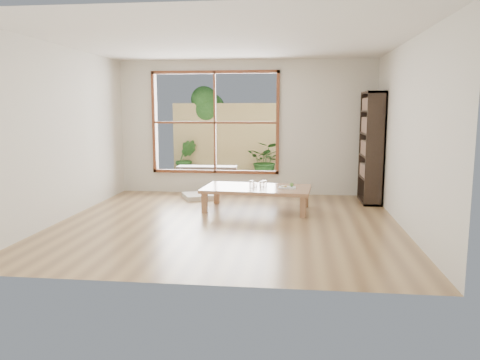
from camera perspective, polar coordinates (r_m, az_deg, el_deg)
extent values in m
plane|color=#A98554|center=(6.96, -1.48, -5.19)|extent=(5.00, 5.00, 0.00)
cube|color=#956948|center=(7.76, 2.07, -1.07)|extent=(1.82, 1.12, 0.05)
cube|color=#956948|center=(7.57, -4.34, -2.82)|extent=(0.09, 0.09, 0.33)
cube|color=#956948|center=(8.33, -2.86, -1.73)|extent=(0.09, 0.09, 0.33)
cube|color=#956948|center=(7.31, 7.68, -3.27)|extent=(0.09, 0.09, 0.33)
cube|color=#956948|center=(8.11, 8.03, -2.11)|extent=(0.09, 0.09, 0.33)
cube|color=beige|center=(8.85, -4.93, -1.94)|extent=(0.78, 0.78, 0.09)
cube|color=black|center=(8.67, 15.71, 3.82)|extent=(0.31, 0.89, 1.97)
cylinder|color=silver|center=(7.64, 1.41, -0.54)|extent=(0.07, 0.07, 0.12)
cylinder|color=silver|center=(7.78, 2.64, -0.49)|extent=(0.07, 0.07, 0.10)
cylinder|color=silver|center=(7.82, 3.00, -0.42)|extent=(0.08, 0.08, 0.10)
cylinder|color=silver|center=(7.75, 1.88, -0.59)|extent=(0.06, 0.06, 0.07)
cube|color=white|center=(7.69, 5.78, -0.93)|extent=(0.28, 0.21, 0.02)
sphere|color=#4D742E|center=(7.72, 6.30, -0.57)|extent=(0.07, 0.07, 0.07)
cube|color=gold|center=(7.65, 5.55, -0.81)|extent=(0.05, 0.04, 0.02)
cube|color=beige|center=(7.72, 5.27, -0.74)|extent=(0.06, 0.05, 0.02)
cylinder|color=silver|center=(7.63, 5.99, -0.89)|extent=(0.16, 0.02, 0.01)
cube|color=#3A312A|center=(10.51, -1.96, -0.47)|extent=(2.80, 2.00, 0.05)
cube|color=black|center=(10.20, -4.04, 1.56)|extent=(1.31, 0.45, 0.05)
cube|color=black|center=(10.18, -7.53, 0.32)|extent=(0.06, 0.06, 0.36)
cube|color=black|center=(10.47, -7.21, 0.56)|extent=(0.06, 0.06, 0.36)
cube|color=black|center=(10.01, -0.69, 0.26)|extent=(0.06, 0.06, 0.36)
cube|color=black|center=(10.31, -0.57, 0.50)|extent=(0.06, 0.06, 0.36)
cube|color=tan|center=(11.39, -1.22, 4.81)|extent=(2.80, 0.06, 1.80)
imported|color=#316124|center=(11.01, 3.19, 2.39)|extent=(0.96, 0.88, 0.88)
imported|color=#316124|center=(11.35, -6.62, 2.60)|extent=(0.57, 0.50, 0.91)
cylinder|color=#4C3D2D|center=(11.80, -4.40, 4.43)|extent=(0.14, 0.14, 1.60)
sphere|color=#316124|center=(11.75, -3.87, 8.57)|extent=(0.84, 0.84, 0.84)
sphere|color=#316124|center=(11.88, -5.08, 7.59)|extent=(0.70, 0.70, 0.70)
sphere|color=#316124|center=(11.67, -4.41, 9.79)|extent=(0.64, 0.64, 0.64)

